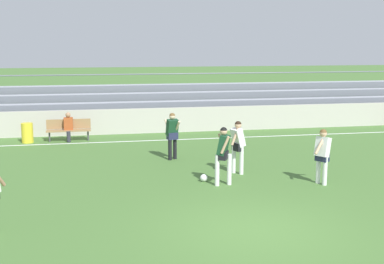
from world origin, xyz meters
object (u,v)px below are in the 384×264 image
Objects in this scene: player_white_overlapping at (238,143)px; player_white_pressing_high at (322,152)px; bleacher_stand at (216,102)px; bench_far_right at (69,128)px; trash_bin at (27,133)px; player_dark_trailing_run at (223,151)px; soccer_ball at (204,178)px; player_dark_challenging at (172,132)px; spectator_seated at (68,125)px.

player_white_overlapping is 2.60m from player_white_pressing_high.
bench_far_right is at bearing -152.30° from bleacher_stand.
player_white_pressing_high is (9.05, -8.14, 0.55)m from trash_bin.
player_white_pressing_high is at bearing -38.71° from player_white_overlapping.
soccer_ball is at bearing 133.74° from player_dark_trailing_run.
player_white_pressing_high is (2.03, -1.63, -0.03)m from player_white_overlapping.
bleacher_stand reaches higher than player_white_overlapping.
player_dark_challenging is at bearing 133.11° from player_white_pressing_high.
bench_far_right is 1.09× the size of player_white_overlapping.
player_dark_challenging is (-3.54, -8.04, -0.07)m from bleacher_stand.
player_white_overlapping is 1.03× the size of player_white_pressing_high.
spectator_seated is at bearing 121.03° from player_dark_trailing_run.
player_white_pressing_high is at bearing -8.93° from player_dark_trailing_run.
trash_bin is 0.49× the size of player_dark_challenging.
bleacher_stand is at bearing 66.25° from player_dark_challenging.
trash_bin is 12.18m from player_white_pressing_high.
player_dark_trailing_run is 3.64m from player_dark_challenging.
player_white_pressing_high reaches higher than trash_bin.
spectator_seated is (-7.23, -3.91, -0.34)m from bleacher_stand.
player_dark_challenging is (3.69, -4.13, 0.27)m from spectator_seated.
player_white_overlapping is 7.53× the size of soccer_ball.
bench_far_right is 1.66m from trash_bin.
player_dark_trailing_run is at bearing -58.97° from spectator_seated.
player_dark_challenging is (-3.71, 3.96, 0.02)m from player_white_pressing_high.
bleacher_stand is at bearing 77.19° from player_dark_trailing_run.
player_dark_challenging reaches higher than bench_far_right.
trash_bin is 0.67× the size of spectator_seated.
player_dark_challenging reaches higher than player_white_pressing_high.
soccer_ball is (0.45, -3.04, -0.86)m from player_dark_challenging.
bleacher_stand is 11.86m from player_dark_trailing_run.
bleacher_stand is 9.71m from trash_bin.
soccer_ball is (5.79, -7.22, -0.29)m from trash_bin.
player_dark_challenging is at bearing 98.42° from soccer_ball.
player_dark_challenging reaches higher than trash_bin.
soccer_ball is at bearing -51.24° from trash_bin.
bleacher_stand is 8.18m from bench_far_right.
soccer_ball is (-0.46, 0.48, -0.89)m from player_dark_trailing_run.
player_white_overlapping is (7.02, -6.51, 0.58)m from trash_bin.
player_dark_challenging is at bearing -48.98° from bench_far_right.
player_dark_trailing_run is (-2.63, -11.57, -0.04)m from bleacher_stand.
player_dark_challenging reaches higher than soccer_ball.
player_white_overlapping is at bearing -100.16° from bleacher_stand.
trash_bin is 9.26m from soccer_ball.
trash_bin is at bearing 138.05° from player_white_pressing_high.
bench_far_right is at bearing 132.05° from player_white_pressing_high.
player_dark_trailing_run reaches higher than player_dark_challenging.
spectator_seated reaches higher than soccer_ball.
trash_bin is at bearing 142.01° from player_dark_challenging.
soccer_ball is (-3.09, -11.09, -0.93)m from bleacher_stand.
player_white_overlapping is 2.88m from player_dark_challenging.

